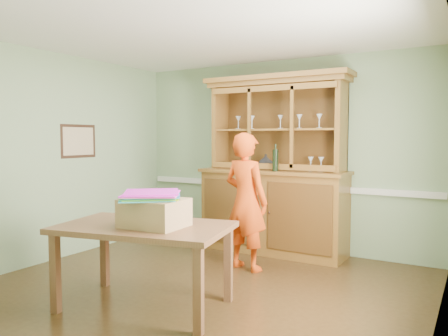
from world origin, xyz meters
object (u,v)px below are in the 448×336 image
Objects in this scene: dining_table at (144,234)px; china_hutch at (274,191)px; cardboard_box at (154,213)px; person at (246,201)px.

china_hutch is at bearing 73.09° from dining_table.
person is at bearing 85.42° from cardboard_box.
cardboard_box is at bearing -91.94° from china_hutch.
person reaches higher than dining_table.
cardboard_box is 1.57m from person.
cardboard_box is at bearing -18.76° from dining_table.
dining_table is 0.26m from cardboard_box.
dining_table is at bearing -95.12° from china_hutch.
china_hutch is 2.50m from cardboard_box.
china_hutch is 0.93m from person.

